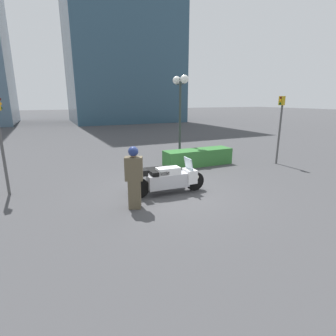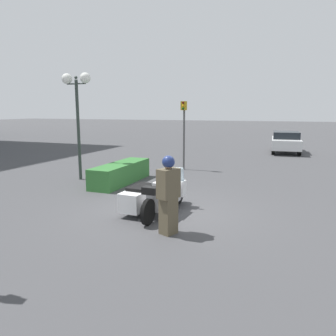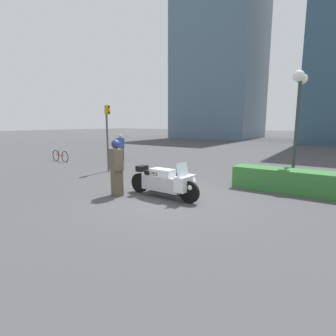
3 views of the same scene
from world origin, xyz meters
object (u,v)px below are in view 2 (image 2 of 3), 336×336
Objects in this scene: officer_rider at (168,193)px; twin_lamp_post at (77,94)px; police_motorcycle at (154,195)px; parked_car_background at (286,141)px; traffic_light_near at (184,125)px; hedge_bush_curbside at (121,173)px.

twin_lamp_post is at bearing -14.89° from officer_rider.
parked_car_background reaches higher than police_motorcycle.
traffic_light_near reaches higher than parked_car_background.
officer_rider is 7.27m from twin_lamp_post.
parked_car_background is (8.35, -4.28, -1.35)m from traffic_light_near.
police_motorcycle is at bearing -122.64° from twin_lamp_post.
twin_lamp_post reaches higher than hedge_bush_curbside.
police_motorcycle is at bearing -32.22° from officer_rider.
parked_car_background is (14.76, -3.02, 0.27)m from police_motorcycle.
officer_rider reaches higher than hedge_bush_curbside.
hedge_bush_curbside is 0.79× the size of twin_lamp_post.
traffic_light_near is at bearing -41.67° from twin_lamp_post.
officer_rider is (-1.38, -0.95, 0.47)m from police_motorcycle.
parked_car_background is at bearing -25.29° from hedge_bush_curbside.
parked_car_background is at bearing -32.05° from twin_lamp_post.
officer_rider is 5.57m from hedge_bush_curbside.
twin_lamp_post is at bearing 60.19° from police_motorcycle.
parked_car_background is at bearing -8.72° from police_motorcycle.
twin_lamp_post reaches higher than police_motorcycle.
police_motorcycle reaches higher than hedge_bush_curbside.
hedge_bush_curbside is 13.16m from parked_car_background.
police_motorcycle is 6.74m from traffic_light_near.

